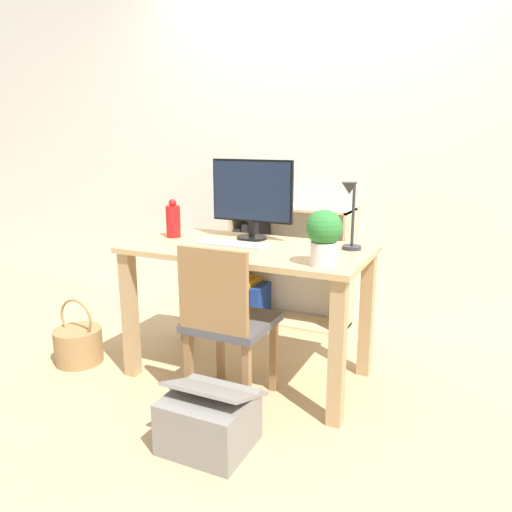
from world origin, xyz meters
name	(u,v)px	position (x,y,z in m)	size (l,w,h in m)	color
ground_plane	(249,373)	(0.00, 0.00, 0.00)	(10.00, 10.00, 0.00)	tan
wall_back	(314,141)	(0.00, 1.06, 1.30)	(8.00, 0.05, 2.60)	silver
desk	(248,272)	(0.00, 0.00, 0.61)	(1.31, 0.69, 0.75)	tan
monitor	(252,194)	(-0.07, 0.19, 1.01)	(0.50, 0.17, 0.46)	black
keyboard	(234,244)	(-0.08, -0.02, 0.76)	(0.39, 0.13, 0.02)	#B2B2B7
vase	(173,220)	(-0.51, 0.04, 0.85)	(0.08, 0.08, 0.23)	red
desk_lamp	(351,209)	(0.53, 0.11, 0.97)	(0.10, 0.19, 0.36)	#2D2D33
potted_plant	(324,235)	(0.49, -0.22, 0.90)	(0.17, 0.17, 0.26)	silver
chair	(226,319)	(0.04, -0.34, 0.46)	(0.40, 0.40, 0.84)	#4C4C51
bookshelf	(270,266)	(-0.26, 0.88, 0.40)	(0.87, 0.28, 0.86)	#D8BC8C
basket	(78,344)	(-1.00, -0.30, 0.11)	(0.28, 0.28, 0.40)	#997547
storage_box	(209,419)	(0.15, -0.69, 0.13)	(0.37, 0.39, 0.31)	gray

